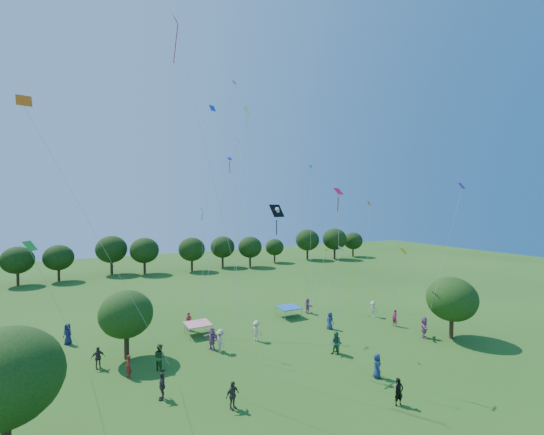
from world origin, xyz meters
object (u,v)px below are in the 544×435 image
at_px(tent_red_stripe, 198,324).
at_px(man_in_black, 399,392).
at_px(near_tree_east, 452,299).
at_px(pirate_kite, 278,213).
at_px(near_tree_west, 5,377).
at_px(red_high_kite, 190,83).
at_px(near_tree_north, 126,314).
at_px(tent_blue, 289,307).

relative_size(tent_red_stripe, man_in_black, 1.34).
bearing_deg(man_in_black, near_tree_east, 30.76).
xyz_separation_m(near_tree_east, tent_red_stripe, (-19.97, 11.18, -2.51)).
distance_m(man_in_black, pirate_kite, 14.43).
bearing_deg(near_tree_west, red_high_kite, 39.23).
height_order(man_in_black, pirate_kite, pirate_kite).
bearing_deg(near_tree_east, near_tree_north, 161.82).
distance_m(near_tree_east, tent_blue, 15.78).
relative_size(tent_red_stripe, pirate_kite, 0.21).
bearing_deg(near_tree_north, tent_red_stripe, 21.81).
height_order(near_tree_north, near_tree_east, near_tree_east).
distance_m(near_tree_west, tent_blue, 26.24).
distance_m(tent_red_stripe, man_in_black, 18.54).
xyz_separation_m(near_tree_west, near_tree_east, (32.38, 1.20, -0.56)).
distance_m(tent_red_stripe, tent_blue, 10.09).
distance_m(tent_blue, red_high_kite, 23.99).
xyz_separation_m(near_tree_east, pirate_kite, (-15.69, 3.56, 7.78)).
bearing_deg(tent_red_stripe, pirate_kite, -60.66).
distance_m(near_tree_west, man_in_black, 20.64).
bearing_deg(near_tree_west, tent_red_stripe, 44.94).
height_order(tent_blue, red_high_kite, red_high_kite).
bearing_deg(tent_blue, tent_red_stripe, -175.25).
distance_m(near_tree_west, pirate_kite, 18.79).
bearing_deg(near_tree_east, pirate_kite, 167.21).
height_order(near_tree_west, man_in_black, near_tree_west).
relative_size(near_tree_west, man_in_black, 3.88).
relative_size(near_tree_north, near_tree_east, 0.97).
distance_m(near_tree_west, near_tree_east, 32.40).
relative_size(tent_blue, man_in_black, 1.34).
relative_size(near_tree_east, pirate_kite, 0.51).
height_order(near_tree_east, man_in_black, near_tree_east).
xyz_separation_m(near_tree_east, tent_blue, (-9.92, 12.01, -2.51)).
xyz_separation_m(near_tree_west, pirate_kite, (16.68, 4.76, 7.22)).
height_order(near_tree_west, red_high_kite, red_high_kite).
bearing_deg(pirate_kite, red_high_kite, 144.26).
distance_m(near_tree_east, tent_red_stripe, 23.03).
xyz_separation_m(near_tree_north, man_in_black, (13.79, -14.44, -2.69)).
relative_size(tent_blue, red_high_kite, 0.08).
bearing_deg(pirate_kite, tent_blue, 55.64).
bearing_deg(man_in_black, tent_blue, 87.60).
bearing_deg(tent_blue, near_tree_east, -50.46).
bearing_deg(man_in_black, near_tree_north, 139.61).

